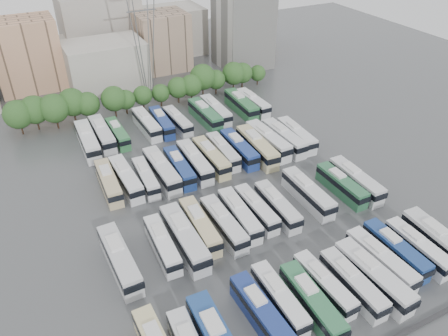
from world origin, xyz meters
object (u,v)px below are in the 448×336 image
bus_r0_s7 (324,284)px  bus_r0_s8 (353,283)px  bus_r1_s12 (341,185)px  bus_r2_s13 (296,135)px  bus_r2_s11 (268,140)px  bus_r3_s7 (178,121)px  bus_r3_s12 (241,104)px  bus_r0_s9 (373,276)px  bus_r3_s10 (216,110)px  bus_r0_s13 (441,243)px  bus_r3_s9 (205,115)px  bus_r1_s13 (356,180)px  bus_r0_s6 (312,302)px  bus_r3_s3 (118,133)px  bus_r3_s1 (88,141)px  electricity_pylon (142,21)px  bus_r1_s5 (224,224)px  bus_r2_s4 (162,170)px  bus_r1_s0 (120,259)px  bus_r0_s11 (396,250)px  bus_r1_s4 (200,226)px  bus_r1_s7 (256,209)px  bus_r1_s2 (162,244)px  bus_r2_s1 (109,182)px  bus_r0_s5 (279,298)px  bus_r2_s12 (284,138)px  bus_r3_s6 (162,122)px  bus_r1_s10 (308,193)px  bus_r2_s2 (126,178)px  bus_r2_s9 (239,149)px  bus_r1_s6 (239,215)px  bus_r0_s4 (261,313)px  bus_r2_s6 (195,162)px  bus_r3_s13 (253,103)px  apartment_tower (243,21)px  bus_r3_s5 (147,124)px  bus_r2_s5 (179,167)px  bus_r2_s10 (257,147)px  bus_r2_s8 (223,151)px  bus_r1_s3 (184,238)px

bus_r0_s7 → bus_r0_s8: (3.45, -1.63, 0.09)m
bus_r1_s12 → bus_r2_s13: bearing=80.1°
bus_r1_s12 → bus_r2_s11: bus_r2_s11 is taller
bus_r3_s7 → bus_r3_s12: bearing=-0.1°
bus_r0_s9 → bus_r3_s10: 55.37m
bus_r0_s13 → bus_r3_s9: bearing=106.3°
bus_r1_s13 → bus_r3_s9: size_ratio=0.96×
bus_r0_s6 → bus_r3_s3: (-10.01, 54.80, -0.14)m
bus_r3_s1 → bus_r3_s3: bearing=9.3°
bus_r2_s11 → electricity_pylon: bearing=107.1°
bus_r1_s5 → bus_r2_s4: size_ratio=0.92×
bus_r1_s0 → bus_r1_s5: (16.55, 0.27, -0.14)m
bus_r0_s11 → bus_r3_s9: bus_r3_s9 is taller
bus_r1_s4 → bus_r1_s7: bus_r1_s4 is taller
bus_r1_s5 → bus_r2_s11: 27.33m
bus_r1_s2 → bus_r1_s4: bus_r1_s4 is taller
bus_r2_s1 → bus_r1_s5: bearing=-53.6°
bus_r0_s13 → bus_r1_s4: size_ratio=1.13×
bus_r0_s5 → bus_r2_s11: 40.19m
bus_r0_s8 → bus_r3_s9: 54.00m
bus_r1_s0 → bus_r2_s12: bus_r1_s0 is taller
bus_r3_s9 → bus_r3_s12: bearing=4.3°
bus_r1_s5 → electricity_pylon: bearing=82.5°
electricity_pylon → bus_r3_s6: 26.24m
bus_r2_s12 → bus_r3_s6: bearing=136.4°
bus_r3_s9 → bus_r0_s7: bearing=-98.5°
bus_r1_s10 → bus_r1_s13: bus_r1_s10 is taller
bus_r2_s2 → bus_r2_s9: 23.05m
bus_r1_s0 → bus_r1_s6: 19.85m
bus_r0_s4 → bus_r3_s6: 54.21m
electricity_pylon → bus_r3_s12: bearing=-51.1°
bus_r2_s2 → bus_r2_s6: size_ratio=0.98×
bus_r1_s6 → bus_r3_s13: 42.32m
bus_r2_s6 → bus_r2_s11: (16.58, 0.46, 0.11)m
apartment_tower → bus_r1_s7: apartment_tower is taller
bus_r2_s13 → bus_r3_s3: bearing=154.4°
bus_r2_s1 → bus_r2_s4: bearing=-3.5°
bus_r1_s4 → bus_r3_s5: (3.47, 36.16, 0.03)m
bus_r2_s9 → bus_r2_s6: bearing=-176.2°
bus_r3_s5 → bus_r2_s12: bearing=-41.0°
bus_r2_s2 → bus_r1_s7: bearing=-49.1°
bus_r1_s13 → bus_r2_s5: 32.12m
bus_r0_s5 → bus_r2_s10: bus_r2_s10 is taller
bus_r0_s4 → bus_r2_s8: (13.16, 36.68, -0.04)m
bus_r0_s13 → bus_r2_s13: bearing=92.6°
bus_r1_s10 → bus_r2_s5: (-16.56, 17.46, -0.12)m
bus_r1_s10 → bus_r2_s4: bearing=139.2°
bus_r2_s8 → bus_r1_s3: bearing=-127.3°
bus_r1_s13 → bus_r0_s6: bearing=-140.5°
bus_r0_s8 → bus_r1_s13: bearing=48.2°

